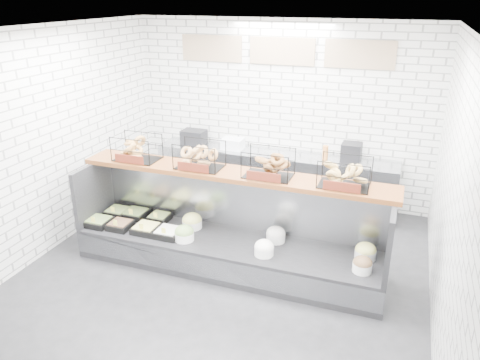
% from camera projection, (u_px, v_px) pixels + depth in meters
% --- Properties ---
extents(ground, '(5.50, 5.50, 0.00)m').
position_uv_depth(ground, '(219.00, 279.00, 5.91)').
color(ground, black).
rests_on(ground, ground).
extents(room_shell, '(5.02, 5.51, 3.01)m').
position_uv_depth(room_shell, '(235.00, 108.00, 5.66)').
color(room_shell, white).
rests_on(room_shell, ground).
extents(display_case, '(4.00, 0.90, 1.20)m').
position_uv_depth(display_case, '(227.00, 243.00, 6.09)').
color(display_case, black).
rests_on(display_case, ground).
extents(bagel_shelf, '(4.10, 0.50, 0.40)m').
position_uv_depth(bagel_shelf, '(233.00, 163.00, 5.85)').
color(bagel_shelf, '#522811').
rests_on(bagel_shelf, display_case).
extents(prep_counter, '(4.00, 0.60, 1.20)m').
position_uv_depth(prep_counter, '(273.00, 177.00, 7.85)').
color(prep_counter, '#93969B').
rests_on(prep_counter, ground).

